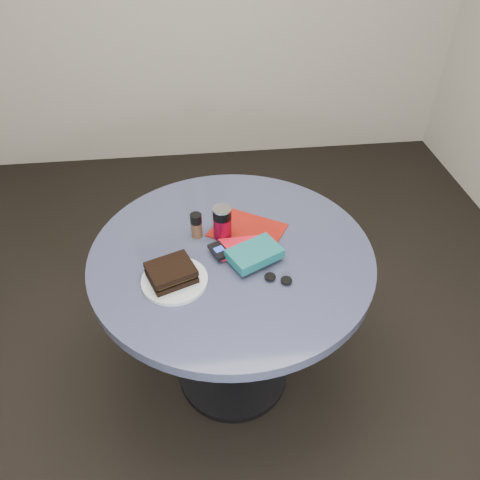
{
  "coord_description": "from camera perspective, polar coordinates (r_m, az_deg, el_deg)",
  "views": [
    {
      "loc": [
        -0.11,
        -1.22,
        1.85
      ],
      "look_at": [
        0.03,
        0.0,
        0.8
      ],
      "focal_mm": 35.0,
      "sensor_mm": 36.0,
      "label": 1
    }
  ],
  "objects": [
    {
      "name": "soda_can",
      "position": [
        1.67,
        -2.18,
        2.14
      ],
      "size": [
        0.08,
        0.08,
        0.13
      ],
      "color": "maroon",
      "rests_on": "table"
    },
    {
      "name": "pepper_grinder",
      "position": [
        1.68,
        -5.34,
        1.81
      ],
      "size": [
        0.06,
        0.06,
        0.1
      ],
      "color": "#4E3321",
      "rests_on": "table"
    },
    {
      "name": "ground",
      "position": [
        2.22,
        -0.8,
        -16.01
      ],
      "size": [
        4.0,
        4.0,
        0.0
      ],
      "primitive_type": "plane",
      "color": "black",
      "rests_on": "ground"
    },
    {
      "name": "mp3_player",
      "position": [
        1.61,
        -2.58,
        -1.31
      ],
      "size": [
        0.08,
        0.1,
        0.02
      ],
      "color": "black",
      "rests_on": "red_book"
    },
    {
      "name": "table",
      "position": [
        1.76,
        -0.98,
        -5.37
      ],
      "size": [
        1.0,
        1.0,
        0.75
      ],
      "color": "black",
      "rests_on": "ground"
    },
    {
      "name": "headphones",
      "position": [
        1.54,
        4.68,
        -4.71
      ],
      "size": [
        0.1,
        0.07,
        0.02
      ],
      "color": "black",
      "rests_on": "table"
    },
    {
      "name": "magazine",
      "position": [
        1.73,
        0.92,
        1.21
      ],
      "size": [
        0.32,
        0.29,
        0.0
      ],
      "primitive_type": "cube",
      "rotation": [
        0.0,
        0.0,
        -0.55
      ],
      "color": "maroon",
      "rests_on": "table"
    },
    {
      "name": "sandwich",
      "position": [
        1.53,
        -8.38,
        -3.95
      ],
      "size": [
        0.18,
        0.17,
        0.05
      ],
      "color": "black",
      "rests_on": "plate"
    },
    {
      "name": "plate",
      "position": [
        1.55,
        -7.97,
        -4.89
      ],
      "size": [
        0.24,
        0.24,
        0.01
      ],
      "primitive_type": "cylinder",
      "rotation": [
        0.0,
        0.0,
        -0.12
      ],
      "color": "silver",
      "rests_on": "table"
    },
    {
      "name": "novel",
      "position": [
        1.58,
        1.78,
        -1.69
      ],
      "size": [
        0.21,
        0.18,
        0.03
      ],
      "primitive_type": "cube",
      "rotation": [
        0.0,
        0.0,
        0.47
      ],
      "color": "#13595E",
      "rests_on": "red_book"
    },
    {
      "name": "red_book",
      "position": [
        1.64,
        0.24,
        -0.95
      ],
      "size": [
        0.16,
        0.11,
        0.01
      ],
      "primitive_type": "cube",
      "rotation": [
        0.0,
        0.0,
        0.03
      ],
      "color": "red",
      "rests_on": "magazine"
    }
  ]
}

